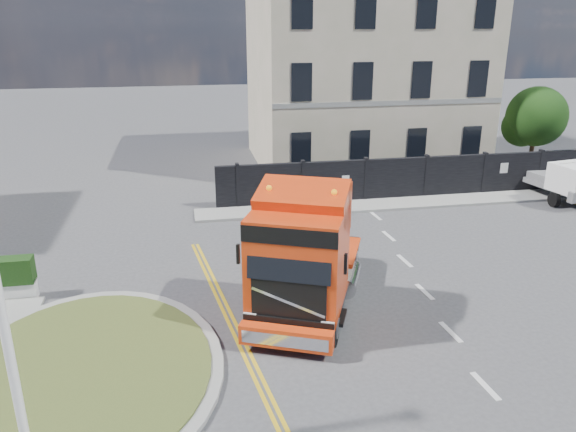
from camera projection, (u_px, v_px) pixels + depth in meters
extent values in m
plane|color=#424244|center=(331.00, 294.00, 17.60)|extent=(120.00, 120.00, 0.00)
cylinder|color=gray|center=(83.00, 373.00, 13.58)|extent=(6.80, 6.80, 0.12)
cylinder|color=#36481D|center=(82.00, 370.00, 13.55)|extent=(6.20, 6.20, 0.05)
cube|color=black|center=(406.00, 178.00, 26.65)|extent=(18.00, 0.25, 2.00)
cube|color=silver|center=(566.00, 170.00, 28.13)|extent=(2.60, 0.12, 2.00)
cube|color=beige|center=(361.00, 68.00, 32.11)|extent=(12.00, 10.00, 11.00)
cylinder|color=#382619|center=(531.00, 153.00, 30.84)|extent=(0.24, 0.24, 2.40)
sphere|color=black|center=(537.00, 116.00, 30.18)|extent=(3.20, 3.20, 3.20)
sphere|color=black|center=(522.00, 126.00, 30.66)|extent=(2.20, 2.20, 2.20)
cube|color=gray|center=(411.00, 203.00, 26.13)|extent=(20.00, 1.60, 0.12)
cube|color=black|center=(310.00, 276.00, 17.13)|extent=(4.62, 6.56, 0.44)
cube|color=red|center=(299.00, 257.00, 15.12)|extent=(3.23, 3.28, 2.72)
cube|color=red|center=(307.00, 206.00, 15.68)|extent=(2.58, 1.77, 1.36)
cube|color=black|center=(289.00, 262.00, 13.84)|extent=(1.99, 0.90, 1.02)
cube|color=red|center=(286.00, 337.00, 14.20)|extent=(2.36, 1.28, 0.53)
cylinder|color=black|center=(255.00, 319.00, 15.15)|extent=(0.69, 1.05, 1.01)
cylinder|color=gray|center=(255.00, 319.00, 15.15)|extent=(0.54, 0.65, 0.56)
cylinder|color=black|center=(332.00, 328.00, 14.71)|extent=(0.69, 1.05, 1.01)
cylinder|color=gray|center=(332.00, 328.00, 14.71)|extent=(0.54, 0.65, 0.56)
cylinder|color=black|center=(284.00, 267.00, 18.32)|extent=(0.69, 1.05, 1.01)
cylinder|color=gray|center=(284.00, 267.00, 18.32)|extent=(0.54, 0.65, 0.56)
cylinder|color=black|center=(348.00, 273.00, 17.88)|extent=(0.69, 1.05, 1.01)
cylinder|color=gray|center=(348.00, 273.00, 17.88)|extent=(0.54, 0.65, 0.56)
cylinder|color=black|center=(291.00, 253.00, 19.39)|extent=(0.69, 1.05, 1.01)
cylinder|color=gray|center=(291.00, 253.00, 19.39)|extent=(0.54, 0.65, 0.56)
cylinder|color=black|center=(352.00, 259.00, 18.96)|extent=(0.69, 1.05, 1.01)
cylinder|color=gray|center=(352.00, 259.00, 18.96)|extent=(0.54, 0.65, 0.56)
cube|color=slate|center=(554.00, 183.00, 27.08)|extent=(2.62, 4.91, 0.24)
cube|color=white|center=(576.00, 178.00, 25.52)|extent=(2.12, 2.04, 1.26)
cylinder|color=black|center=(554.00, 200.00, 25.68)|extent=(0.24, 0.68, 0.68)
cylinder|color=black|center=(518.00, 182.00, 28.38)|extent=(0.24, 0.68, 0.68)
cylinder|color=black|center=(551.00, 181.00, 28.70)|extent=(0.24, 0.68, 0.68)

